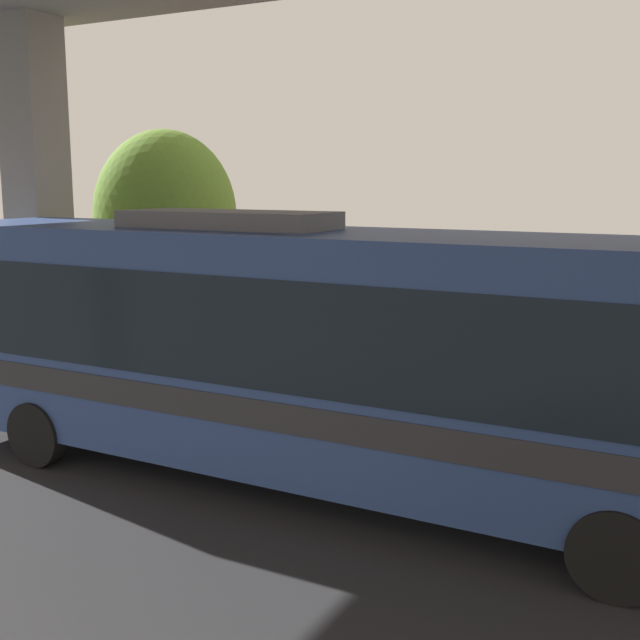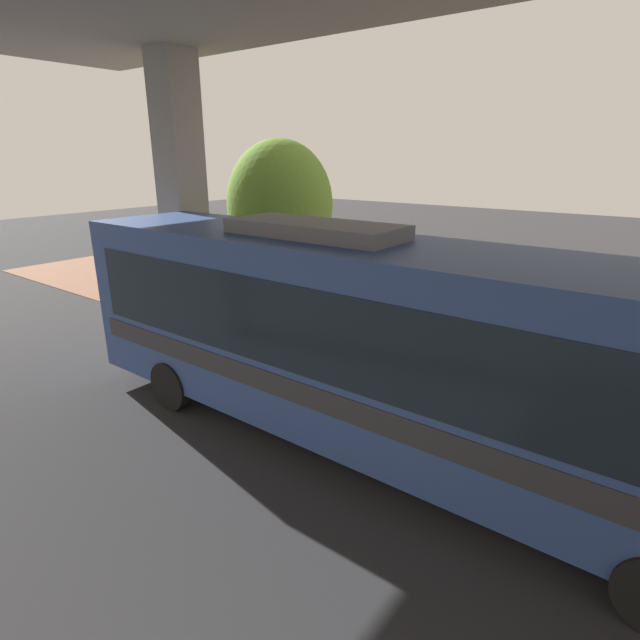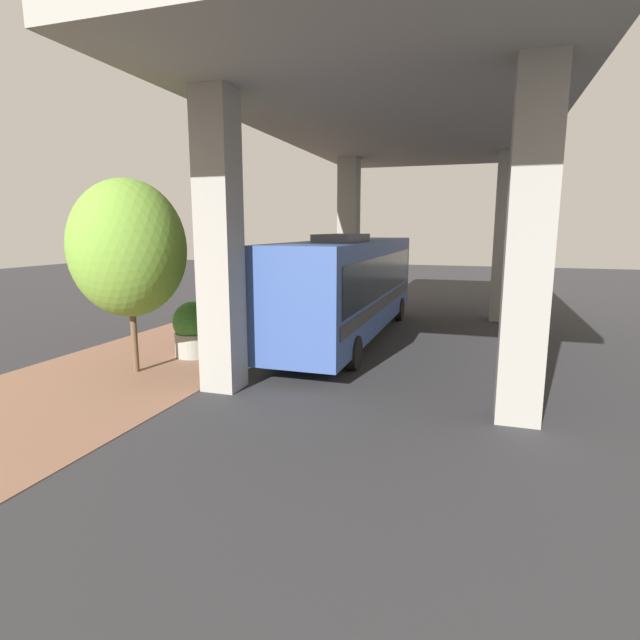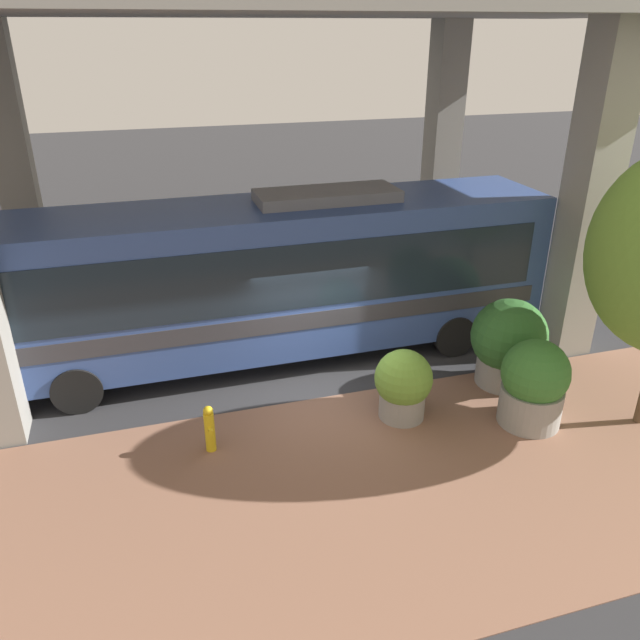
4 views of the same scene
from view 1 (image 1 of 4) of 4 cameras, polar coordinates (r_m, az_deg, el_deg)
The scene contains 8 objects.
ground_plane at distance 13.52m, azimuth 1.46°, elevation -8.54°, with size 80.00×80.00×0.00m, color #2D2D30.
sidewalk_strip at distance 16.14m, azimuth 6.32°, elevation -5.48°, with size 6.00×40.00×0.02m.
bus at distance 10.96m, azimuth -1.14°, elevation -1.65°, with size 2.56×12.34×3.86m.
fire_hydrant at distance 13.53m, azimuth 13.10°, elevation -6.67°, with size 0.39×0.19×0.95m.
planter_front at distance 15.78m, azimuth -10.50°, elevation -2.32°, with size 1.60×1.60×1.94m.
planter_middle at distance 14.84m, azimuth -1.08°, elevation -3.90°, with size 1.13×1.13×1.45m.
planter_back at distance 16.74m, azimuth -6.40°, elevation -1.86°, with size 1.29×1.29×1.77m.
street_tree_near at distance 18.15m, azimuth -10.92°, elevation 7.29°, with size 3.12×3.12×5.38m.
Camera 1 is at (11.43, 5.81, 4.29)m, focal length 45.00 mm.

